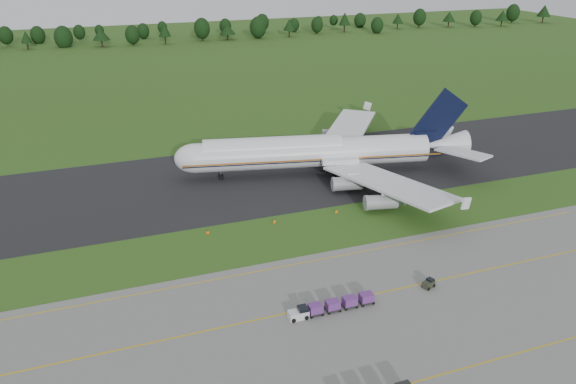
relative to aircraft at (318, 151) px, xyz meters
name	(u,v)px	position (x,y,z in m)	size (l,w,h in m)	color
ground	(261,239)	(-21.29, -25.07, -5.39)	(600.00, 600.00, 0.00)	#2A4E17
apron	(342,363)	(-21.29, -59.07, -5.36)	(300.00, 52.00, 0.06)	slate
taxiway	(223,181)	(-21.29, 2.93, -5.35)	(300.00, 40.00, 0.08)	black
apron_markings	(320,329)	(-21.29, -52.05, -5.32)	(300.00, 30.20, 0.01)	#C49E0B
tree_line	(144,32)	(-15.45, 195.16, 0.64)	(528.01, 23.39, 11.56)	black
aircraft	(318,151)	(0.00, 0.00, 0.00)	(67.49, 64.13, 18.87)	silver
baggage_train	(331,306)	(-18.26, -48.65, -4.48)	(12.99, 1.66, 1.60)	silver
utility_cart	(428,284)	(-1.84, -48.18, -4.81)	(2.20, 1.76, 1.05)	#282C1F
edge_markers	(275,222)	(-17.08, -20.06, -5.11)	(25.86, 0.30, 0.60)	#FF6B08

